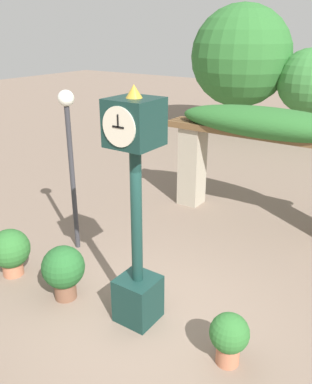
{
  "coord_description": "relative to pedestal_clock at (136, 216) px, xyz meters",
  "views": [
    {
      "loc": [
        3.02,
        -4.29,
        4.33
      ],
      "look_at": [
        -0.22,
        0.42,
        2.02
      ],
      "focal_mm": 38.0,
      "sensor_mm": 36.0,
      "label": 1
    }
  ],
  "objects": [
    {
      "name": "ground_plane",
      "position": [
        0.22,
        0.08,
        -1.81
      ],
      "size": [
        60.0,
        60.0,
        0.0
      ],
      "primitive_type": "plane",
      "color": "#7F6B5B"
    },
    {
      "name": "pergola",
      "position": [
        0.22,
        4.52,
        0.2
      ],
      "size": [
        4.86,
        1.16,
        2.72
      ],
      "color": "#A89E89",
      "rests_on": "ground"
    },
    {
      "name": "potted_plant_far_left",
      "position": [
        -2.7,
        -0.34,
        -1.3
      ],
      "size": [
        0.73,
        0.73,
        0.92
      ],
      "color": "#B26B4C",
      "rests_on": "ground"
    },
    {
      "name": "lamp_post",
      "position": [
        -2.44,
        1.11,
        0.49
      ],
      "size": [
        0.31,
        0.31,
        3.28
      ],
      "color": "#333338",
      "rests_on": "ground"
    },
    {
      "name": "pedestal_clock",
      "position": [
        0.0,
        0.0,
        0.0
      ],
      "size": [
        0.64,
        0.68,
        3.67
      ],
      "color": "#14332D",
      "rests_on": "ground"
    },
    {
      "name": "tree_line",
      "position": [
        -1.52,
        13.5,
        1.05
      ],
      "size": [
        12.13,
        4.45,
        5.36
      ],
      "color": "brown",
      "rests_on": "ground"
    },
    {
      "name": "potted_plant_near_right",
      "position": [
        1.58,
        -0.05,
        -1.36
      ],
      "size": [
        0.55,
        0.55,
        0.78
      ],
      "color": "#B26B4C",
      "rests_on": "ground"
    },
    {
      "name": "potted_plant_near_left",
      "position": [
        -1.36,
        -0.28,
        -1.26
      ],
      "size": [
        0.73,
        0.73,
        0.97
      ],
      "color": "brown",
      "rests_on": "ground"
    }
  ]
}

